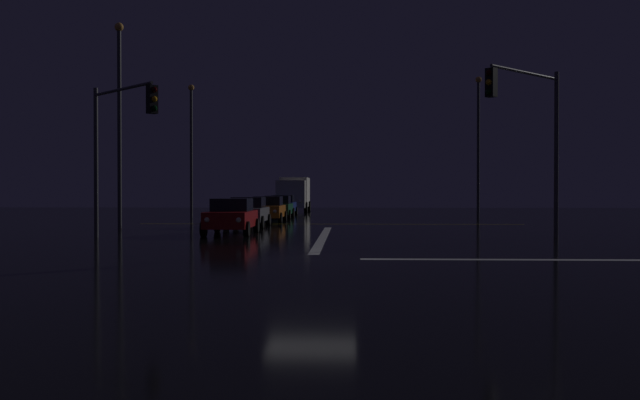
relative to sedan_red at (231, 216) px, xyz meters
The scene contains 14 objects.
ground 11.80m from the sedan_red, 69.75° to the right, with size 120.00×120.00×0.10m, color black.
stop_line_north 4.57m from the sedan_red, 25.14° to the right, with size 0.35×15.71×0.01m.
centre_line_ns 10.54m from the sedan_red, 67.19° to the left, with size 22.00×0.15×0.01m.
sedan_red is the anchor object (origin of this frame).
sedan_gray 6.40m from the sedan_red, 91.51° to the left, with size 2.02×4.33×1.57m.
sedan_orange 11.96m from the sedan_red, 88.83° to the left, with size 2.02×4.33×1.57m.
sedan_green 17.80m from the sedan_red, 89.13° to the left, with size 2.02×4.33×1.57m.
sedan_blue 23.62m from the sedan_red, 89.80° to the left, with size 2.02×4.33×1.57m.
box_truck 31.62m from the sedan_red, 89.40° to the left, with size 2.68×8.28×3.08m.
traffic_signal_ne 13.16m from the sedan_red, 13.23° to the right, with size 3.62×3.62×6.76m.
traffic_signal_nw 6.11m from the sedan_red, 143.93° to the right, with size 3.63×3.63×6.22m.
streetlamp_right_far 24.82m from the sedan_red, 54.00° to the left, with size 0.44×0.44×9.98m.
streetlamp_left_near 8.74m from the sedan_red, 149.07° to the left, with size 0.44×0.44×10.18m.
streetlamp_left_far 21.15m from the sedan_red, 107.36° to the left, with size 0.44×0.44×9.53m.
Camera 1 is at (1.03, -19.75, 1.91)m, focal length 39.79 mm.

